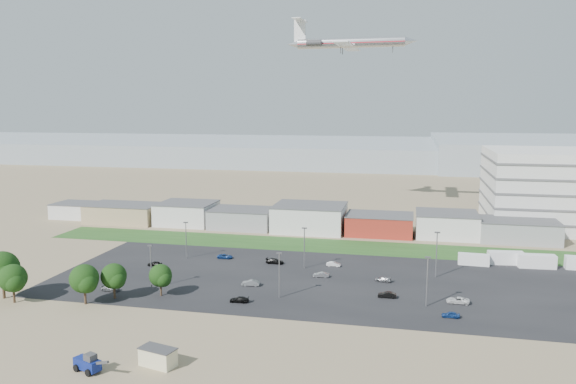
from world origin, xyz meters
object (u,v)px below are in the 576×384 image
(box_trailer_a, at_px, (474,259))
(parked_car_6, at_px, (275,261))
(telehandler, at_px, (87,362))
(portable_shed, at_px, (158,357))
(airliner, at_px, (351,43))
(parked_car_5, at_px, (155,264))
(parked_car_1, at_px, (387,295))
(parked_car_3, at_px, (239,300))
(parked_car_10, at_px, (110,288))
(parked_car_2, at_px, (451,315))
(parked_car_9, at_px, (225,256))
(parked_car_7, at_px, (321,275))
(parked_car_0, at_px, (458,300))
(parked_car_11, at_px, (334,264))
(tree_far_left, at_px, (2,272))
(parked_car_12, at_px, (383,279))
(parked_car_4, at_px, (251,283))

(box_trailer_a, bearing_deg, parked_car_6, -165.87)
(telehandler, height_order, parked_car_6, telehandler)
(portable_shed, distance_m, airliner, 144.96)
(portable_shed, xyz_separation_m, parked_car_5, (-24.50, 49.74, -0.80))
(airliner, bearing_deg, parked_car_1, -76.33)
(parked_car_3, relative_size, parked_car_10, 0.95)
(parked_car_2, distance_m, parked_car_9, 62.24)
(parked_car_7, bearing_deg, telehandler, -29.95)
(parked_car_2, distance_m, parked_car_3, 40.91)
(parked_car_5, xyz_separation_m, parked_car_7, (41.48, -0.21, -0.02))
(portable_shed, height_order, airliner, airliner)
(portable_shed, bearing_deg, parked_car_6, 100.49)
(parked_car_3, bearing_deg, telehandler, -23.74)
(airliner, relative_size, parked_car_3, 11.94)
(parked_car_0, height_order, parked_car_6, parked_car_6)
(parked_car_2, height_order, parked_car_11, parked_car_11)
(tree_far_left, bearing_deg, parked_car_11, 31.05)
(box_trailer_a, distance_m, parked_car_3, 62.00)
(parked_car_3, height_order, parked_car_5, parked_car_5)
(tree_far_left, height_order, parked_car_7, tree_far_left)
(parked_car_3, bearing_deg, tree_far_left, -82.80)
(parked_car_6, xyz_separation_m, parked_car_11, (14.69, 0.80, -0.09))
(parked_car_1, relative_size, parked_car_6, 0.83)
(telehandler, height_order, parked_car_3, telehandler)
(parked_car_7, distance_m, parked_car_12, 14.07)
(portable_shed, bearing_deg, parked_car_2, 48.25)
(telehandler, xyz_separation_m, parked_car_6, (13.28, 62.21, -0.80))
(parked_car_3, bearing_deg, parked_car_6, 177.02)
(airliner, distance_m, parked_car_5, 108.70)
(parked_car_5, relative_size, parked_car_10, 0.88)
(tree_far_left, relative_size, parked_car_11, 3.21)
(telehandler, distance_m, parked_car_2, 63.71)
(parked_car_9, bearing_deg, parked_car_0, -113.28)
(parked_car_4, height_order, parked_car_12, parked_car_4)
(parked_car_10, bearing_deg, parked_car_0, -81.24)
(parked_car_0, distance_m, parked_car_7, 31.50)
(tree_far_left, bearing_deg, box_trailer_a, 25.74)
(parked_car_4, bearing_deg, parked_car_10, -75.08)
(parked_car_5, bearing_deg, parked_car_6, 109.79)
(parked_car_5, bearing_deg, parked_car_10, 0.84)
(box_trailer_a, distance_m, parked_car_4, 56.64)
(box_trailer_a, relative_size, airliner, 0.16)
(portable_shed, distance_m, parked_car_0, 60.15)
(portable_shed, bearing_deg, parked_car_9, 113.63)
(parked_car_6, xyz_separation_m, parked_car_7, (13.10, -8.72, -0.07))
(parked_car_1, bearing_deg, portable_shed, -41.08)
(telehandler, relative_size, parked_car_5, 1.95)
(parked_car_9, height_order, parked_car_12, parked_car_9)
(parked_car_5, distance_m, parked_car_7, 41.48)
(telehandler, relative_size, parked_car_10, 1.70)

